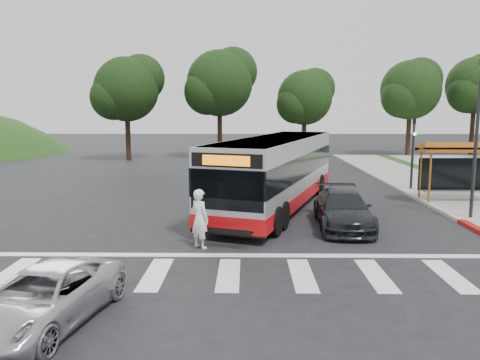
{
  "coord_description": "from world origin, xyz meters",
  "views": [
    {
      "loc": [
        0.48,
        -17.2,
        4.45
      ],
      "look_at": [
        0.21,
        1.71,
        1.6
      ],
      "focal_mm": 35.0,
      "sensor_mm": 36.0,
      "label": 1
    }
  ],
  "objects_px": {
    "transit_bus": "(276,173)",
    "silver_suv_south": "(43,297)",
    "pedestrian": "(200,219)",
    "dark_sedan": "(343,209)"
  },
  "relations": [
    {
      "from": "transit_bus",
      "to": "silver_suv_south",
      "type": "relative_size",
      "value": 2.92
    },
    {
      "from": "transit_bus",
      "to": "silver_suv_south",
      "type": "bearing_deg",
      "value": -96.22
    },
    {
      "from": "pedestrian",
      "to": "silver_suv_south",
      "type": "height_order",
      "value": "pedestrian"
    },
    {
      "from": "transit_bus",
      "to": "silver_suv_south",
      "type": "xyz_separation_m",
      "value": [
        -5.57,
        -11.83,
        -1.01
      ]
    },
    {
      "from": "pedestrian",
      "to": "dark_sedan",
      "type": "xyz_separation_m",
      "value": [
        5.18,
        2.79,
        -0.28
      ]
    },
    {
      "from": "transit_bus",
      "to": "dark_sedan",
      "type": "distance_m",
      "value": 4.31
    },
    {
      "from": "dark_sedan",
      "to": "silver_suv_south",
      "type": "relative_size",
      "value": 1.13
    },
    {
      "from": "pedestrian",
      "to": "dark_sedan",
      "type": "height_order",
      "value": "pedestrian"
    },
    {
      "from": "dark_sedan",
      "to": "silver_suv_south",
      "type": "bearing_deg",
      "value": -130.33
    },
    {
      "from": "transit_bus",
      "to": "pedestrian",
      "type": "distance_m",
      "value": 6.96
    }
  ]
}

